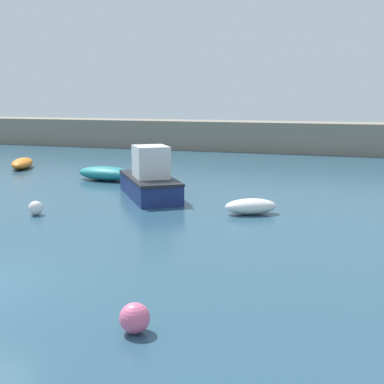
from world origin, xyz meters
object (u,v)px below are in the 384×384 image
(rowboat_white_midwater, at_px, (22,163))
(motorboat_grey_hull, at_px, (150,180))
(rowboat_blue_near, at_px, (106,173))
(mooring_buoy_pink, at_px, (135,318))
(dinghy_near_pier, at_px, (251,206))
(mooring_buoy_white, at_px, (36,208))

(rowboat_white_midwater, xyz_separation_m, motorboat_grey_hull, (11.39, -6.29, 0.47))
(rowboat_blue_near, relative_size, mooring_buoy_pink, 6.00)
(mooring_buoy_pink, bearing_deg, dinghy_near_pier, 91.76)
(motorboat_grey_hull, bearing_deg, rowboat_blue_near, 12.04)
(rowboat_white_midwater, bearing_deg, mooring_buoy_pink, -163.86)
(rowboat_blue_near, xyz_separation_m, rowboat_white_midwater, (-7.24, 2.60, -0.06))
(rowboat_white_midwater, distance_m, mooring_buoy_white, 14.07)
(rowboat_blue_near, relative_size, dinghy_near_pier, 1.61)
(rowboat_white_midwater, height_order, motorboat_grey_hull, motorboat_grey_hull)
(rowboat_white_midwater, bearing_deg, dinghy_near_pier, -141.75)
(rowboat_blue_near, relative_size, motorboat_grey_hull, 0.68)
(mooring_buoy_pink, bearing_deg, rowboat_blue_near, 120.03)
(motorboat_grey_hull, distance_m, mooring_buoy_pink, 13.67)
(dinghy_near_pier, height_order, mooring_buoy_pink, dinghy_near_pier)
(dinghy_near_pier, height_order, motorboat_grey_hull, motorboat_grey_hull)
(rowboat_white_midwater, xyz_separation_m, mooring_buoy_pink, (16.66, -18.90, -0.02))
(rowboat_blue_near, xyz_separation_m, mooring_buoy_pink, (9.42, -16.29, -0.08))
(rowboat_white_midwater, height_order, mooring_buoy_pink, rowboat_white_midwater)
(dinghy_near_pier, xyz_separation_m, mooring_buoy_white, (-7.52, -2.83, -0.03))
(mooring_buoy_white, height_order, mooring_buoy_pink, mooring_buoy_pink)
(mooring_buoy_pink, bearing_deg, motorboat_grey_hull, 112.71)
(motorboat_grey_hull, bearing_deg, rowboat_white_midwater, 24.78)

